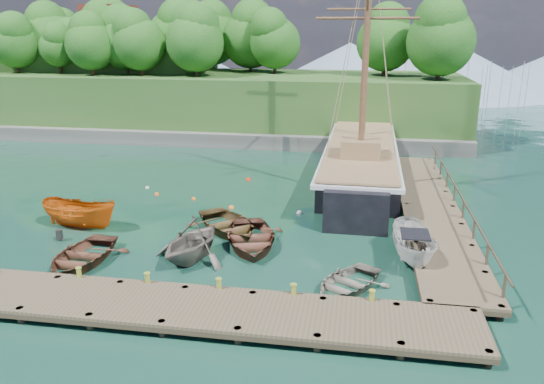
{
  "coord_description": "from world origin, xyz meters",
  "views": [
    {
      "loc": [
        7.22,
        -23.5,
        10.58
      ],
      "look_at": [
        2.7,
        3.55,
        2.0
      ],
      "focal_mm": 35.0,
      "sensor_mm": 36.0,
      "label": 1
    }
  ],
  "objects_px": {
    "rowboat_0": "(82,263)",
    "rowboat_4": "(228,231)",
    "schooner": "(360,166)",
    "cabin_boat_white": "(413,262)",
    "rowboat_2": "(251,245)",
    "motorboat_orange": "(81,227)",
    "rowboat_3": "(346,289)",
    "rowboat_1": "(192,259)"
  },
  "relations": [
    {
      "from": "cabin_boat_white",
      "to": "schooner",
      "type": "height_order",
      "value": "schooner"
    },
    {
      "from": "rowboat_1",
      "to": "cabin_boat_white",
      "type": "relative_size",
      "value": 0.88
    },
    {
      "from": "rowboat_4",
      "to": "rowboat_2",
      "type": "bearing_deg",
      "value": -88.44
    },
    {
      "from": "rowboat_2",
      "to": "schooner",
      "type": "distance_m",
      "value": 13.96
    },
    {
      "from": "rowboat_0",
      "to": "rowboat_3",
      "type": "height_order",
      "value": "rowboat_0"
    },
    {
      "from": "motorboat_orange",
      "to": "cabin_boat_white",
      "type": "relative_size",
      "value": 0.98
    },
    {
      "from": "rowboat_1",
      "to": "rowboat_3",
      "type": "bearing_deg",
      "value": 1.94
    },
    {
      "from": "rowboat_2",
      "to": "schooner",
      "type": "height_order",
      "value": "schooner"
    },
    {
      "from": "motorboat_orange",
      "to": "schooner",
      "type": "distance_m",
      "value": 19.22
    },
    {
      "from": "rowboat_0",
      "to": "schooner",
      "type": "bearing_deg",
      "value": 54.5
    },
    {
      "from": "schooner",
      "to": "rowboat_2",
      "type": "bearing_deg",
      "value": -111.67
    },
    {
      "from": "schooner",
      "to": "cabin_boat_white",
      "type": "bearing_deg",
      "value": -78.27
    },
    {
      "from": "rowboat_0",
      "to": "cabin_boat_white",
      "type": "xyz_separation_m",
      "value": [
        15.32,
        2.66,
        0.0
      ]
    },
    {
      "from": "rowboat_2",
      "to": "schooner",
      "type": "bearing_deg",
      "value": 52.3
    },
    {
      "from": "rowboat_1",
      "to": "schooner",
      "type": "xyz_separation_m",
      "value": [
        7.74,
        14.91,
        1.12
      ]
    },
    {
      "from": "rowboat_0",
      "to": "schooner",
      "type": "xyz_separation_m",
      "value": [
        12.72,
        16.2,
        1.12
      ]
    },
    {
      "from": "cabin_boat_white",
      "to": "schooner",
      "type": "xyz_separation_m",
      "value": [
        -2.59,
        13.54,
        1.12
      ]
    },
    {
      "from": "rowboat_4",
      "to": "schooner",
      "type": "bearing_deg",
      "value": 17.32
    },
    {
      "from": "rowboat_3",
      "to": "motorboat_orange",
      "type": "relative_size",
      "value": 0.84
    },
    {
      "from": "rowboat_0",
      "to": "motorboat_orange",
      "type": "bearing_deg",
      "value": 121.2
    },
    {
      "from": "motorboat_orange",
      "to": "schooner",
      "type": "bearing_deg",
      "value": -42.68
    },
    {
      "from": "rowboat_2",
      "to": "rowboat_4",
      "type": "distance_m",
      "value": 2.39
    },
    {
      "from": "rowboat_0",
      "to": "rowboat_2",
      "type": "height_order",
      "value": "rowboat_2"
    },
    {
      "from": "rowboat_0",
      "to": "rowboat_4",
      "type": "height_order",
      "value": "rowboat_4"
    },
    {
      "from": "rowboat_1",
      "to": "rowboat_3",
      "type": "relative_size",
      "value": 1.08
    },
    {
      "from": "rowboat_1",
      "to": "motorboat_orange",
      "type": "bearing_deg",
      "value": 173.22
    },
    {
      "from": "rowboat_1",
      "to": "rowboat_2",
      "type": "height_order",
      "value": "rowboat_1"
    },
    {
      "from": "rowboat_4",
      "to": "schooner",
      "type": "relative_size",
      "value": 0.18
    },
    {
      "from": "rowboat_1",
      "to": "motorboat_orange",
      "type": "height_order",
      "value": "rowboat_1"
    },
    {
      "from": "rowboat_2",
      "to": "rowboat_3",
      "type": "xyz_separation_m",
      "value": [
        4.93,
        -3.86,
        0.0
      ]
    },
    {
      "from": "rowboat_0",
      "to": "rowboat_2",
      "type": "distance_m",
      "value": 8.11
    },
    {
      "from": "schooner",
      "to": "motorboat_orange",
      "type": "bearing_deg",
      "value": -140.88
    },
    {
      "from": "rowboat_1",
      "to": "rowboat_2",
      "type": "xyz_separation_m",
      "value": [
        2.4,
        2.06,
        0.0
      ]
    },
    {
      "from": "rowboat_0",
      "to": "rowboat_2",
      "type": "relative_size",
      "value": 0.91
    },
    {
      "from": "rowboat_3",
      "to": "rowboat_1",
      "type": "bearing_deg",
      "value": -162.12
    },
    {
      "from": "rowboat_3",
      "to": "schooner",
      "type": "relative_size",
      "value": 0.14
    },
    {
      "from": "rowboat_0",
      "to": "motorboat_orange",
      "type": "distance_m",
      "value": 4.92
    },
    {
      "from": "motorboat_orange",
      "to": "cabin_boat_white",
      "type": "height_order",
      "value": "cabin_boat_white"
    },
    {
      "from": "rowboat_3",
      "to": "cabin_boat_white",
      "type": "xyz_separation_m",
      "value": [
        3.0,
        3.17,
        0.0
      ]
    },
    {
      "from": "rowboat_3",
      "to": "cabin_boat_white",
      "type": "relative_size",
      "value": 0.82
    },
    {
      "from": "rowboat_3",
      "to": "schooner",
      "type": "bearing_deg",
      "value": 120.26
    },
    {
      "from": "rowboat_0",
      "to": "cabin_boat_white",
      "type": "bearing_deg",
      "value": 12.5
    }
  ]
}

